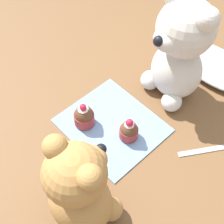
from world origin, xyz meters
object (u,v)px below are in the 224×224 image
at_px(teddy_bear_tan, 80,190).
at_px(cupcake_near_cream_bear, 129,130).
at_px(teddy_bear_cream, 180,51).
at_px(teaspoon, 202,151).
at_px(cupcake_near_tan_bear, 84,116).

distance_m(teddy_bear_tan, cupcake_near_cream_bear, 0.22).
bearing_deg(teddy_bear_tan, teddy_bear_cream, -80.75).
bearing_deg(teaspoon, cupcake_near_tan_bear, 153.66).
height_order(teddy_bear_cream, teddy_bear_tan, teddy_bear_cream).
bearing_deg(cupcake_near_tan_bear, cupcake_near_cream_bear, 26.67).
bearing_deg(teddy_bear_cream, cupcake_near_tan_bear, -98.15).
height_order(cupcake_near_cream_bear, cupcake_near_tan_bear, cupcake_near_tan_bear).
bearing_deg(teddy_bear_tan, cupcake_near_tan_bear, -44.91).
bearing_deg(teaspoon, teddy_bear_tan, -162.25).
height_order(teddy_bear_tan, cupcake_near_cream_bear, teddy_bear_tan).
bearing_deg(teaspoon, teddy_bear_cream, 95.24).
bearing_deg(cupcake_near_cream_bear, teaspoon, 33.99).
xyz_separation_m(teddy_bear_cream, cupcake_near_cream_bear, (0.03, -0.18, -0.11)).
bearing_deg(teddy_bear_cream, teaspoon, -17.78).
relative_size(teddy_bear_cream, teddy_bear_tan, 1.14).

